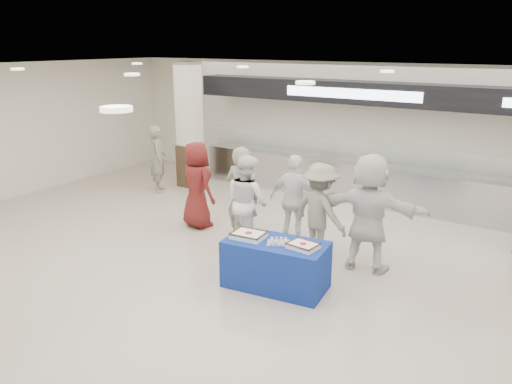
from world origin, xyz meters
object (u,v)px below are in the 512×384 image
Objects in this scene: sheet_cake_right at (303,245)px; civilian_maroon at (197,185)px; civilian_white at (369,213)px; soldier_a at (242,196)px; chef_short at (295,200)px; soldier_b at (320,211)px; display_table at (276,264)px; cupcake_tray at (279,242)px; chef_tall at (247,202)px; sheet_cake_left at (249,235)px; soldier_bg at (158,159)px.

civilian_maroon reaches higher than sheet_cake_right.
civilian_white reaches higher than civilian_maroon.
chef_short is (0.83, 0.51, -0.08)m from soldier_a.
civilian_white is (0.87, 0.00, 0.14)m from soldier_b.
display_table is 0.62m from sheet_cake_right.
cupcake_tray is at bearing -174.30° from sheet_cake_right.
chef_short is at bearing -156.94° from civilian_maroon.
chef_tall is (-1.72, 1.08, 0.08)m from sheet_cake_right.
soldier_a is 1.06× the size of chef_tall.
soldier_b is (0.50, 1.47, 0.05)m from sheet_cake_left.
civilian_maroon reaches higher than display_table.
chef_short reaches higher than soldier_b.
chef_tall reaches higher than soldier_b.
soldier_a is at bearing 128.20° from sheet_cake_left.
display_table is 5.91m from soldier_bg.
chef_tall reaches higher than chef_short.
sheet_cake_left is at bearing -173.79° from sheet_cake_right.
sheet_cake_left is 0.31× the size of soldier_bg.
sheet_cake_left is 0.51m from cupcake_tray.
sheet_cake_left is at bearing 145.45° from chef_tall.
chef_tall is 2.22m from civilian_white.
chef_short is 1.01× the size of soldier_bg.
sheet_cake_left is 1.44m from chef_tall.
chef_tall is 1.02× the size of chef_short.
chef_tall reaches higher than soldier_bg.
civilian_maroon reaches higher than soldier_bg.
display_table is at bearing 140.52° from soldier_a.
chef_short is 4.69m from soldier_bg.
soldier_a is 4.08m from soldier_bg.
chef_tall is 0.88× the size of civilian_white.
soldier_b is (0.67, -0.32, -0.00)m from chef_short.
sheet_cake_left is 1.16× the size of sheet_cake_right.
civilian_maroon is 1.01× the size of chef_tall.
soldier_bg is (-4.55, 1.16, -0.01)m from chef_short.
sheet_cake_right is at bearing 171.75° from civilian_maroon.
soldier_bg is (-5.21, 1.48, -0.01)m from soldier_b.
chef_short is (-0.17, 1.78, 0.05)m from sheet_cake_left.
sheet_cake_left is 0.30× the size of chef_tall.
soldier_bg is at bearing 153.10° from sheet_cake_right.
civilian_maroon reaches higher than chef_short.
civilian_white is (1.37, 1.47, 0.19)m from sheet_cake_left.
display_table is 0.91× the size of chef_short.
chef_short is at bearing 102.52° from display_table.
sheet_cake_left is 2.73m from civilian_maroon.
soldier_b is (0.06, 1.38, 0.48)m from display_table.
chef_tall is 1.04× the size of soldier_bg.
cupcake_tray is 0.24× the size of chef_tall.
soldier_a reaches higher than sheet_cake_left.
sheet_cake_right is at bearing 148.14° from soldier_a.
sheet_cake_left is at bearing -175.97° from display_table.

